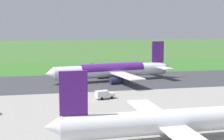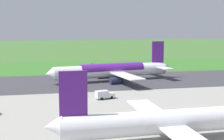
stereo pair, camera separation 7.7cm
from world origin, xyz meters
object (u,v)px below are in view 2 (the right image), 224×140
at_px(service_truck_baggage, 104,95).
at_px(airliner_main, 113,70).
at_px(airliner_parked_mid, 171,121).
at_px(no_stopping_sign, 92,65).
at_px(traffic_cone_orange, 80,69).

bearing_deg(service_truck_baggage, airliner_main, -106.61).
xyz_separation_m(airliner_main, service_truck_baggage, (9.50, 31.86, -2.95)).
height_order(airliner_parked_mid, no_stopping_sign, airliner_parked_mid).
relative_size(airliner_main, airliner_parked_mid, 1.11).
distance_m(no_stopping_sign, traffic_cone_orange, 8.42).
height_order(no_stopping_sign, traffic_cone_orange, no_stopping_sign).
relative_size(airliner_main, traffic_cone_orange, 98.08).
relative_size(airliner_main, no_stopping_sign, 18.64).
distance_m(airliner_main, no_stopping_sign, 40.24).
bearing_deg(airliner_parked_mid, traffic_cone_orange, -86.50).
relative_size(service_truck_baggage, no_stopping_sign, 2.13).
bearing_deg(service_truck_baggage, airliner_parked_mid, 99.27).
xyz_separation_m(airliner_main, airliner_parked_mid, (3.32, 69.77, -0.46)).
height_order(airliner_parked_mid, service_truck_baggage, airliner_parked_mid).
bearing_deg(no_stopping_sign, airliner_main, 93.79).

